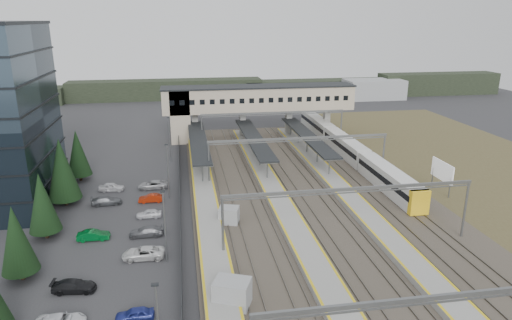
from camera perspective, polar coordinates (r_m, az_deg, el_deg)
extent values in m
plane|color=#2B2B2D|center=(57.66, -2.86, -8.03)|extent=(220.00, 220.00, 0.00)
cylinder|color=black|center=(51.73, -27.18, -12.52)|extent=(0.44, 0.44, 1.20)
cone|color=black|center=(50.07, -27.78, -8.72)|extent=(3.54, 3.54, 6.80)
cylinder|color=black|center=(59.39, -24.69, -8.29)|extent=(0.44, 0.44, 1.20)
cone|color=black|center=(57.92, -25.18, -4.80)|extent=(3.64, 3.64, 7.00)
cylinder|color=black|center=(68.29, -22.64, -4.72)|extent=(0.44, 0.44, 1.20)
cone|color=black|center=(66.79, -23.10, -1.01)|extent=(4.42, 4.42, 8.50)
cylinder|color=black|center=(77.45, -21.08, -1.98)|extent=(0.44, 0.44, 1.20)
cone|color=black|center=(76.30, -21.40, 0.86)|extent=(3.74, 3.74, 7.20)
imported|color=black|center=(47.67, -21.79, -14.41)|extent=(4.21, 2.03, 1.18)
imported|color=#05501E|center=(56.79, -19.66, -8.85)|extent=(3.67, 1.29, 1.21)
imported|color=#4B4E51|center=(66.36, -18.17, -4.86)|extent=(4.24, 2.00, 1.19)
imported|color=silver|center=(71.25, -17.59, -3.24)|extent=(3.80, 1.81, 1.26)
imported|color=navy|center=(42.29, -14.92, -18.14)|extent=(3.30, 1.39, 1.11)
imported|color=silver|center=(51.25, -13.92, -11.23)|extent=(4.61, 2.29, 1.25)
imported|color=#535559|center=(55.97, -13.55, -8.68)|extent=(4.07, 1.67, 1.18)
imported|color=silver|center=(60.79, -13.24, -6.54)|extent=(3.27, 1.33, 1.11)
imported|color=#9C2109|center=(65.67, -12.98, -4.67)|extent=(3.50, 1.30, 1.14)
imported|color=#9F9FA2|center=(70.59, -12.76, -3.04)|extent=(4.46, 2.11, 1.23)
cube|color=black|center=(31.65, -12.53, -14.97)|extent=(0.50, 0.25, 0.15)
cylinder|color=slate|center=(48.49, -11.33, -8.29)|extent=(0.16, 0.16, 8.00)
cube|color=black|center=(46.92, -11.62, -3.87)|extent=(0.50, 0.25, 0.15)
cylinder|color=slate|center=(65.20, -10.95, -1.48)|extent=(0.16, 0.16, 8.00)
cube|color=black|center=(64.04, -11.16, 1.91)|extent=(0.50, 0.25, 0.15)
cylinder|color=slate|center=(82.46, -10.73, 2.51)|extent=(0.16, 0.16, 8.00)
cube|color=black|center=(81.55, -10.89, 5.23)|extent=(0.50, 0.25, 0.15)
cube|color=#26282B|center=(61.54, -9.48, -5.55)|extent=(0.08, 90.00, 2.00)
cube|color=#939698|center=(42.21, -2.99, -16.34)|extent=(3.78, 3.33, 2.61)
cube|color=#939698|center=(57.37, -3.40, -6.96)|extent=(2.88, 2.60, 2.21)
cube|color=#3B372D|center=(64.38, 7.32, -5.26)|extent=(34.00, 90.00, 0.20)
cube|color=#59544C|center=(62.02, -4.07, -5.88)|extent=(0.08, 90.00, 0.14)
cube|color=#59544C|center=(62.15, -2.75, -5.80)|extent=(0.08, 90.00, 0.14)
cube|color=#59544C|center=(62.47, -0.40, -5.66)|extent=(0.08, 90.00, 0.14)
cube|color=#59544C|center=(62.70, 0.90, -5.57)|extent=(0.08, 90.00, 0.14)
cube|color=#59544C|center=(63.62, 4.96, -5.29)|extent=(0.08, 90.00, 0.14)
cube|color=#59544C|center=(63.97, 6.22, -5.19)|extent=(0.08, 90.00, 0.14)
cube|color=#59544C|center=(64.68, 8.41, -5.03)|extent=(0.08, 90.00, 0.14)
cube|color=#59544C|center=(65.11, 9.63, -4.93)|extent=(0.08, 90.00, 0.14)
cube|color=#59544C|center=(66.69, 13.35, -4.62)|extent=(0.08, 90.00, 0.14)
cube|color=#59544C|center=(67.24, 14.48, -4.52)|extent=(0.08, 90.00, 0.14)
cube|color=#59544C|center=(68.29, 16.46, -4.35)|extent=(0.08, 90.00, 0.14)
cube|color=#59544C|center=(68.91, 17.54, -4.25)|extent=(0.08, 90.00, 0.14)
cube|color=gray|center=(61.81, -6.19, -5.85)|extent=(3.20, 82.00, 0.90)
cube|color=gold|center=(61.58, -7.56, -5.53)|extent=(0.25, 82.00, 0.02)
cube|color=gold|center=(61.71, -4.86, -5.39)|extent=(0.25, 82.00, 0.02)
cube|color=gray|center=(63.05, 2.95, -5.29)|extent=(3.20, 82.00, 0.90)
cube|color=gold|center=(62.60, 1.66, -4.99)|extent=(0.25, 82.00, 0.02)
cube|color=gold|center=(63.18, 4.25, -4.81)|extent=(0.25, 82.00, 0.02)
cube|color=gray|center=(65.80, 11.52, -4.64)|extent=(3.20, 82.00, 0.90)
cube|color=gold|center=(65.15, 10.35, -4.36)|extent=(0.25, 82.00, 0.02)
cube|color=gold|center=(66.15, 12.72, -4.17)|extent=(0.25, 82.00, 0.02)
cube|color=black|center=(81.51, -7.23, 2.51)|extent=(3.00, 30.00, 0.25)
cube|color=slate|center=(81.54, -7.23, 2.40)|extent=(3.10, 30.00, 0.12)
cylinder|color=slate|center=(69.52, -6.70, -1.48)|extent=(0.20, 0.20, 3.10)
cylinder|color=slate|center=(75.70, -6.97, 0.09)|extent=(0.20, 0.20, 3.10)
cylinder|color=slate|center=(81.93, -7.19, 1.43)|extent=(0.20, 0.20, 3.10)
cylinder|color=slate|center=(88.20, -7.38, 2.57)|extent=(0.20, 0.20, 3.10)
cylinder|color=slate|center=(94.50, -7.55, 3.56)|extent=(0.20, 0.20, 3.10)
cube|color=black|center=(82.45, -0.27, 2.82)|extent=(3.00, 30.00, 0.25)
cube|color=slate|center=(82.49, -0.27, 2.72)|extent=(3.10, 30.00, 0.12)
cylinder|color=slate|center=(70.62, 1.42, -1.05)|extent=(0.20, 0.20, 3.10)
cylinder|color=slate|center=(76.71, 0.51, 0.46)|extent=(0.20, 0.20, 3.10)
cylinder|color=slate|center=(82.87, -0.27, 1.75)|extent=(0.20, 0.20, 3.10)
cylinder|color=slate|center=(89.07, -0.94, 2.86)|extent=(0.20, 0.20, 3.10)
cylinder|color=slate|center=(95.31, -1.52, 3.82)|extent=(0.20, 0.20, 3.10)
cube|color=black|center=(84.57, 6.45, 3.08)|extent=(3.00, 30.00, 0.25)
cube|color=slate|center=(84.61, 6.44, 2.98)|extent=(3.10, 30.00, 0.12)
cylinder|color=slate|center=(73.09, 9.15, -0.63)|extent=(0.20, 0.20, 3.10)
cylinder|color=slate|center=(78.99, 7.67, 0.80)|extent=(0.20, 0.20, 3.10)
cylinder|color=slate|center=(84.98, 6.41, 2.04)|extent=(0.20, 0.20, 3.10)
cylinder|color=slate|center=(91.04, 5.31, 3.11)|extent=(0.20, 0.20, 3.10)
cylinder|color=slate|center=(97.15, 4.35, 4.04)|extent=(0.20, 0.20, 3.10)
cube|color=#AFA08B|center=(96.55, 0.36, 7.70)|extent=(40.00, 6.00, 5.00)
cube|color=black|center=(96.15, 0.36, 9.20)|extent=(40.40, 6.40, 0.30)
cube|color=#AFA08B|center=(95.73, -9.47, 5.55)|extent=(4.00, 6.00, 11.00)
cube|color=black|center=(92.20, -10.49, 7.02)|extent=(1.00, 0.06, 1.00)
cube|color=black|center=(92.18, -9.24, 7.08)|extent=(1.00, 0.06, 1.00)
cube|color=black|center=(92.21, -7.99, 7.14)|extent=(1.00, 0.06, 1.00)
cube|color=black|center=(92.28, -6.74, 7.19)|extent=(1.00, 0.06, 1.00)
cube|color=black|center=(92.39, -5.49, 7.25)|extent=(1.00, 0.06, 1.00)
cube|color=black|center=(92.55, -4.24, 7.30)|extent=(1.00, 0.06, 1.00)
cube|color=black|center=(92.75, -3.00, 7.34)|extent=(1.00, 0.06, 1.00)
cube|color=black|center=(92.99, -1.77, 7.38)|extent=(1.00, 0.06, 1.00)
cube|color=black|center=(93.28, -0.54, 7.42)|extent=(1.00, 0.06, 1.00)
cube|color=black|center=(93.60, 0.68, 7.46)|extent=(1.00, 0.06, 1.00)
cube|color=black|center=(93.97, 1.89, 7.49)|extent=(1.00, 0.06, 1.00)
cube|color=black|center=(94.38, 3.09, 7.51)|extent=(1.00, 0.06, 1.00)
cube|color=black|center=(94.83, 4.28, 7.54)|extent=(1.00, 0.06, 1.00)
cube|color=black|center=(95.32, 5.46, 7.56)|extent=(1.00, 0.06, 1.00)
cube|color=black|center=(95.84, 6.63, 7.58)|extent=(1.00, 0.06, 1.00)
cube|color=black|center=(96.41, 7.78, 7.59)|extent=(1.00, 0.06, 1.00)
cube|color=black|center=(97.02, 8.92, 7.60)|extent=(1.00, 0.06, 1.00)
cube|color=black|center=(97.66, 10.04, 7.61)|extent=(1.00, 0.06, 1.00)
cube|color=black|center=(98.34, 11.15, 7.61)|extent=(1.00, 0.06, 1.00)
cube|color=gray|center=(96.27, -8.50, 4.14)|extent=(1.20, 1.60, 6.00)
cube|color=gray|center=(96.30, -7.61, 4.18)|extent=(1.20, 1.60, 6.00)
cube|color=gray|center=(97.10, -1.69, 4.44)|extent=(1.20, 1.60, 6.00)
cube|color=gray|center=(98.91, 4.08, 4.64)|extent=(1.20, 1.60, 6.00)
cube|color=gray|center=(101.21, 8.78, 4.78)|extent=(1.20, 1.60, 6.00)
cube|color=slate|center=(34.56, 24.04, -15.15)|extent=(28.40, 0.25, 0.35)
cube|color=slate|center=(34.76, 23.96, -15.71)|extent=(28.40, 0.12, 0.12)
cylinder|color=slate|center=(48.79, -4.17, -8.45)|extent=(0.28, 0.28, 7.00)
cylinder|color=slate|center=(58.09, 24.65, -5.73)|extent=(0.28, 0.28, 7.00)
cube|color=slate|center=(50.45, 11.81, -3.57)|extent=(28.40, 0.25, 0.35)
cube|color=slate|center=(50.59, 11.78, -4.00)|extent=(28.40, 0.12, 0.12)
cylinder|color=slate|center=(69.22, -5.91, -0.57)|extent=(0.28, 0.28, 7.00)
cylinder|color=slate|center=(76.06, 15.63, 0.51)|extent=(0.28, 0.28, 7.00)
cube|color=slate|center=(70.40, 5.46, 2.72)|extent=(28.40, 0.25, 0.35)
cube|color=slate|center=(70.50, 5.45, 2.40)|extent=(28.40, 0.12, 0.12)
cylinder|color=slate|center=(88.45, -6.77, 3.37)|extent=(0.28, 0.28, 7.00)
cylinder|color=slate|center=(93.89, 10.59, 4.01)|extent=(0.28, 0.28, 7.00)
cube|color=slate|center=(89.37, 2.19, 5.93)|extent=(28.40, 0.25, 0.35)
cube|color=slate|center=(89.45, 2.19, 5.67)|extent=(28.40, 0.12, 0.12)
cube|color=silver|center=(69.94, 16.31, -2.38)|extent=(2.57, 17.72, 3.30)
cube|color=black|center=(69.82, 16.34, -2.09)|extent=(2.62, 17.12, 0.82)
cube|color=slate|center=(70.41, 16.22, -3.47)|extent=(2.20, 16.32, 0.46)
cube|color=silver|center=(85.97, 11.15, 1.66)|extent=(2.57, 17.72, 3.30)
cube|color=black|center=(85.87, 11.16, 1.90)|extent=(2.62, 17.12, 0.82)
cube|color=slate|center=(86.36, 11.09, 0.76)|extent=(2.20, 16.32, 0.46)
cube|color=silver|center=(102.77, 7.63, 4.40)|extent=(2.57, 17.72, 3.30)
cube|color=black|center=(102.69, 7.64, 4.60)|extent=(2.62, 17.12, 0.82)
cube|color=slate|center=(103.10, 7.60, 3.63)|extent=(2.20, 16.32, 0.46)
cube|color=yellow|center=(62.71, 19.71, -5.01)|extent=(2.58, 0.90, 3.30)
cylinder|color=slate|center=(70.72, 23.05, -3.24)|extent=(0.20, 0.20, 3.00)
cylinder|color=slate|center=(74.40, 21.20, -2.03)|extent=(0.20, 0.20, 3.00)
cube|color=white|center=(71.99, 22.26, -1.27)|extent=(0.18, 5.63, 2.81)
cube|color=black|center=(148.44, -11.13, 8.64)|extent=(60.00, 8.00, 6.00)
cube|color=black|center=(155.34, 7.86, 8.99)|extent=(50.00, 8.00, 5.00)
cube|color=black|center=(167.04, 21.79, 8.86)|extent=(40.00, 8.00, 7.00)
cube|color=black|center=(153.60, -28.28, 7.00)|extent=(30.00, 8.00, 5.00)
cube|color=#939698|center=(151.23, 14.49, 8.57)|extent=(18.00, 10.00, 6.00)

